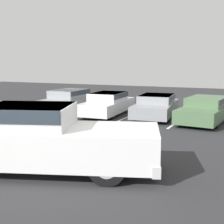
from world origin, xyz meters
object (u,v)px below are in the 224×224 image
at_px(parked_sedan_a, 69,100).
at_px(wheel_stop_curb, 97,103).
at_px(pickup_truck, 42,138).
at_px(parked_sedan_d, 206,109).
at_px(parked_sedan_b, 108,103).
at_px(parked_sedan_c, 156,105).

height_order(parked_sedan_a, wheel_stop_curb, parked_sedan_a).
distance_m(pickup_truck, parked_sedan_a, 10.48).
bearing_deg(pickup_truck, parked_sedan_d, 53.07).
distance_m(pickup_truck, parked_sedan_d, 9.47).
height_order(parked_sedan_a, parked_sedan_b, parked_sedan_a).
distance_m(pickup_truck, wheel_stop_curb, 13.37).
distance_m(parked_sedan_a, parked_sedan_b, 2.70).
xyz_separation_m(parked_sedan_c, parked_sedan_d, (2.58, -0.26, 0.01)).
relative_size(parked_sedan_c, wheel_stop_curb, 2.42).
height_order(parked_sedan_b, parked_sedan_c, parked_sedan_b).
height_order(pickup_truck, parked_sedan_d, pickup_truck).
distance_m(pickup_truck, parked_sedan_c, 9.28).
distance_m(parked_sedan_b, wheel_stop_curb, 4.34).
bearing_deg(parked_sedan_a, parked_sedan_d, 86.23).
bearing_deg(parked_sedan_a, parked_sedan_b, 82.03).
relative_size(parked_sedan_b, parked_sedan_c, 1.00).
distance_m(pickup_truck, parked_sedan_b, 9.24).
relative_size(pickup_truck, parked_sedan_d, 1.34).
xyz_separation_m(pickup_truck, parked_sedan_d, (2.90, 9.02, -0.25)).
distance_m(parked_sedan_a, parked_sedan_d, 7.92).
distance_m(parked_sedan_c, parked_sedan_d, 2.59).
bearing_deg(wheel_stop_curb, parked_sedan_b, -54.33).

